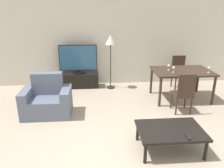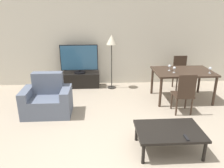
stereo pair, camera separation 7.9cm
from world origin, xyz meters
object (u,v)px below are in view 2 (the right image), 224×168
dining_chair_near (184,92)px  wine_glass_center (174,68)px  tv_stand (80,80)px  wine_glass_left (210,69)px  tv (79,59)px  dining_chair_far (180,71)px  wine_glass_right (170,67)px  dining_table (183,74)px  coffee_table (169,132)px  remote_primary (186,138)px  armchair (48,100)px  floor_lamp (112,44)px

dining_chair_near → wine_glass_center: size_ratio=6.21×
tv_stand → wine_glass_left: (3.10, -1.30, 0.63)m
tv → dining_chair_far: 2.84m
wine_glass_right → dining_table: bearing=-4.7°
dining_chair_far → wine_glass_left: bearing=-74.0°
dining_chair_near → wine_glass_center: (-0.03, 0.63, 0.35)m
coffee_table → wine_glass_right: 2.19m
dining_chair_far → remote_primary: size_ratio=6.04×
tv → dining_chair_near: tv is taller
dining_table → wine_glass_left: wine_glass_left is taller
wine_glass_center → dining_chair_near: bearing=-87.1°
coffee_table → tv: bearing=117.9°
armchair → tv: size_ratio=0.96×
armchair → wine_glass_left: 3.72m
dining_chair_near → dining_chair_far: 1.63m
tv → dining_chair_near: bearing=-38.3°
dining_table → dining_chair_near: dining_chair_near is taller
dining_chair_far → wine_glass_left: (0.29, -1.02, 0.35)m
tv_stand → wine_glass_center: (2.29, -1.21, 0.63)m
armchair → tv: 1.82m
tv → coffee_table: (1.62, -3.07, -0.48)m
armchair → remote_primary: 2.90m
dining_table → floor_lamp: size_ratio=0.93×
coffee_table → wine_glass_center: (0.67, 1.87, 0.51)m
dining_chair_near → tv_stand: bearing=141.6°
tv_stand → wine_glass_right: 2.54m
wine_glass_right → wine_glass_center: bearing=-71.7°
coffee_table → dining_table: bearing=65.0°
floor_lamp → wine_glass_center: 1.80m
tv_stand → remote_primary: 3.78m
wine_glass_right → floor_lamp: bearing=146.7°
armchair → wine_glass_center: bearing=8.8°
dining_table → wine_glass_center: 0.36m
tv → wine_glass_right: (2.23, -1.03, 0.02)m
wine_glass_center → wine_glass_right: same height
dining_chair_far → wine_glass_left: 1.12m
tv_stand → floor_lamp: size_ratio=0.73×
floor_lamp → wine_glass_center: bearing=-37.0°
armchair → wine_glass_right: bearing=12.5°
dining_chair_far → wine_glass_right: (-0.58, -0.75, 0.35)m
coffee_table → remote_primary: bearing=-54.3°
dining_chair_near → floor_lamp: floor_lamp is taller
remote_primary → wine_glass_right: bearing=79.4°
floor_lamp → wine_glass_center: size_ratio=10.22×
floor_lamp → armchair: bearing=-134.3°
tv_stand → dining_chair_far: dining_chair_far is taller
floor_lamp → wine_glass_left: (2.21, -1.14, -0.42)m
tv → dining_chair_far: bearing=-5.6°
dining_chair_near → coffee_table: bearing=-119.5°
tv_stand → wine_glass_right: bearing=-24.8°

